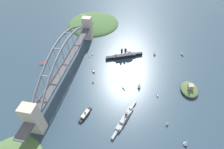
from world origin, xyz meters
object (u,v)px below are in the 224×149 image
object	(u,v)px
small_boat_7	(167,123)
small_boat_8	(92,54)
harbor_arch_bridge	(68,60)
small_boat_1	(182,53)
seaplane_taxiing_near_bridge	(43,63)
small_boat_4	(139,85)
small_boat_0	(93,81)
harbor_ferry_steamer	(85,115)
small_boat_3	(157,96)
ocean_liner	(124,55)
naval_cruiser	(125,118)
fort_island_mid_harbor	(189,89)
small_boat_6	(123,88)
small_boat_2	(155,53)
small_boat_9	(186,143)
channel_marker_buoy	(90,57)
small_boat_5	(93,71)

from	to	relation	value
small_boat_7	small_boat_8	size ratio (longest dim) A/B	0.88
harbor_arch_bridge	small_boat_1	distance (m)	235.25
seaplane_taxiing_near_bridge	small_boat_1	bearing A→B (deg)	107.13
harbor_arch_bridge	small_boat_7	xyz separation A→B (m)	(77.55, 175.62, -25.73)
small_boat_1	small_boat_4	size ratio (longest dim) A/B	0.86
small_boat_7	seaplane_taxiing_near_bridge	bearing A→B (deg)	-110.42
small_boat_0	small_boat_4	xyz separation A→B (m)	(-3.01, 81.20, 2.55)
harbor_ferry_steamer	small_boat_3	size ratio (longest dim) A/B	3.44
ocean_liner	small_boat_4	distance (m)	87.23
small_boat_0	naval_cruiser	bearing A→B (deg)	46.42
fort_island_mid_harbor	small_boat_6	world-z (taller)	fort_island_mid_harbor
fort_island_mid_harbor	small_boat_2	bearing A→B (deg)	-146.90
small_boat_8	small_boat_2	bearing A→B (deg)	100.92
small_boat_1	small_boat_8	size ratio (longest dim) A/B	1.18
harbor_arch_bridge	ocean_liner	bearing A→B (deg)	124.31
small_boat_7	small_boat_9	bearing A→B (deg)	41.39
small_boat_7	channel_marker_buoy	xyz separation A→B (m)	(-126.31, -152.48, -2.40)
naval_cruiser	channel_marker_buoy	world-z (taller)	naval_cruiser
small_boat_2	ocean_liner	bearing A→B (deg)	-71.84
naval_cruiser	small_boat_7	size ratio (longest dim) A/B	9.07
small_boat_0	small_boat_2	world-z (taller)	small_boat_2
naval_cruiser	seaplane_taxiing_near_bridge	distance (m)	200.03
small_boat_6	small_boat_8	distance (m)	112.66
small_boat_3	channel_marker_buoy	xyz separation A→B (m)	(-76.47, -138.64, 0.41)
naval_cruiser	small_boat_5	world-z (taller)	naval_cruiser
seaplane_taxiing_near_bridge	small_boat_2	world-z (taller)	small_boat_2
harbor_arch_bridge	small_boat_7	size ratio (longest dim) A/B	39.51
harbor_arch_bridge	ocean_liner	size ratio (longest dim) A/B	4.10
small_boat_4	ocean_liner	bearing A→B (deg)	-154.77
ocean_liner	harbor_ferry_steamer	distance (m)	154.46
naval_cruiser	small_boat_8	xyz separation A→B (m)	(-139.63, -88.86, -2.02)
small_boat_1	fort_island_mid_harbor	bearing A→B (deg)	0.66
ocean_liner	channel_marker_buoy	distance (m)	72.30
harbor_ferry_steamer	small_boat_5	distance (m)	96.10
small_boat_2	small_boat_7	distance (m)	163.02
small_boat_3	small_boat_9	world-z (taller)	small_boat_9
small_boat_0	small_boat_1	size ratio (longest dim) A/B	0.62
small_boat_0	small_boat_1	xyz separation A→B (m)	(-114.28, 163.64, 1.70)
small_boat_9	small_boat_3	bearing A→B (deg)	-154.34
small_boat_3	small_boat_7	world-z (taller)	small_boat_7
harbor_arch_bridge	small_boat_2	size ratio (longest dim) A/B	29.58
small_boat_1	small_boat_5	world-z (taller)	small_boat_1
small_boat_5	ocean_liner	bearing A→B (deg)	136.97
small_boat_0	small_boat_3	distance (m)	112.60
small_boat_0	small_boat_7	xyz separation A→B (m)	(59.52, 126.00, 0.52)
small_boat_6	fort_island_mid_harbor	bearing A→B (deg)	98.27
small_boat_3	small_boat_9	size ratio (longest dim) A/B	0.91
small_boat_2	small_boat_9	size ratio (longest dim) A/B	1.14
naval_cruiser	small_boat_2	xyz separation A→B (m)	(-164.60, 40.54, 1.96)
ocean_liner	small_boat_8	distance (m)	67.76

